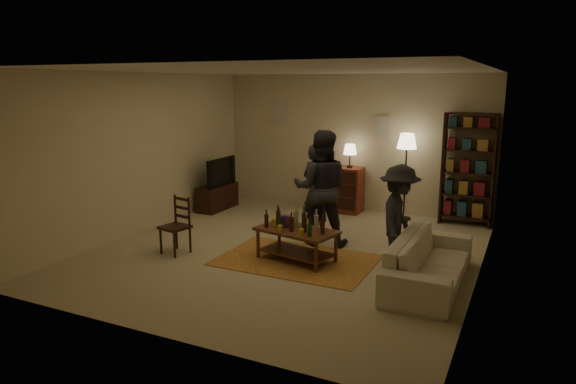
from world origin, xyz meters
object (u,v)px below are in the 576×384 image
Objects in this scene: tv_stand at (217,191)px; person_by_sofa at (399,218)px; dining_chair at (177,223)px; coffee_table at (296,233)px; dresser at (337,188)px; bookshelf at (468,168)px; sofa at (429,261)px; person_right at (321,188)px; floor_lamp at (407,147)px; person_left at (317,190)px.

person_by_sofa is at bearing -23.93° from tv_stand.
tv_stand is at bearing 122.10° from dining_chair.
coffee_table is 0.92× the size of dresser.
sofa is at bearing -90.82° from bookshelf.
dining_chair is at bearing 19.00° from person_right.
tv_stand is 3.84m from floor_lamp.
bookshelf is at bearing 57.81° from coffee_table.
dresser is 0.84× the size of floor_lamp.
person_right reaches higher than person_left.
bookshelf is at bearing 11.80° from tv_stand.
coffee_table is 1.81m from dining_chair.
dresser is at bearing -93.89° from person_right.
person_by_sofa is (1.89, -2.75, 0.25)m from dresser.
bookshelf is 2.89m from person_by_sofa.
person_right is at bearing 62.07° from person_by_sofa.
floor_lamp is 0.78× the size of sofa.
tv_stand is 4.55m from person_by_sofa.
dresser is 3.93m from sofa.
person_left is (-1.09, -1.67, -0.59)m from floor_lamp.
dining_chair is 2.27m from person_right.
bookshelf is 0.97× the size of sofa.
person_left is at bearing 59.70° from dining_chair.
person_right is (-0.84, -2.09, -0.46)m from floor_lamp.
person_left is at bearing 53.34° from person_by_sofa.
floor_lamp is at bearing 13.14° from tv_stand.
dresser is (1.27, 3.48, 0.02)m from dining_chair.
floor_lamp is 1.04× the size of person_left.
dresser is 0.65× the size of sofa.
dresser is (-0.48, 3.04, 0.06)m from coffee_table.
dining_chair reaches higher than sofa.
dining_chair is 0.54× the size of floor_lamp.
person_by_sofa is (-0.55, -2.82, -0.30)m from bookshelf.
dresser reaches higher than coffee_table.
sofa is at bearing -2.33° from coffee_table.
sofa is 1.14× the size of person_right.
floor_lamp is at bearing 18.75° from sofa.
sofa is at bearing -130.49° from person_by_sofa.
bookshelf reaches higher than tv_stand.
floor_lamp is at bearing -129.27° from person_right.
dresser is 3.35m from person_by_sofa.
tv_stand reaches higher than coffee_table.
dining_chair reaches higher than coffee_table.
bookshelf is at bearing -122.99° from person_left.
person_right is at bearing -130.77° from bookshelf.
tv_stand reaches higher than sofa.
coffee_table is 1.18× the size of tv_stand.
sofa is at bearing -71.25° from floor_lamp.
sofa is (4.64, -2.20, -0.08)m from tv_stand.
coffee_table is 3.72m from bookshelf.
dining_chair is at bearing -136.32° from bookshelf.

